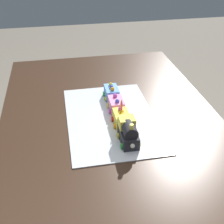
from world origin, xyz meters
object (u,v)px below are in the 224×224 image
Objects in this scene: cake_car_caboose_lemon at (121,118)px; birthday_candle at (121,105)px; cake_locomotive at (128,132)px; cake_car_tanker_bubblegum at (116,105)px; dining_table at (109,130)px; cake_car_flatbed_sky_blue at (112,92)px.

birthday_candle reaches higher than cake_car_caboose_lemon.
cake_locomotive is 1.40× the size of cake_car_tanker_bubblegum.
cake_car_tanker_bubblegum is (0.01, -0.04, 0.14)m from dining_table.
cake_car_flatbed_sky_blue is at bearing 0.00° from cake_car_tanker_bubblegum.
cake_locomotive is 0.13m from cake_car_caboose_lemon.
cake_locomotive is at bearing 180.00° from cake_car_tanker_bubblegum.
cake_car_tanker_bubblegum reaches higher than dining_table.
cake_locomotive is 0.25m from cake_car_tanker_bubblegum.
cake_car_caboose_lemon is 1.00× the size of cake_car_tanker_bubblegum.
cake_car_caboose_lemon is at bearing 180.00° from cake_car_tanker_bubblegum.
cake_car_tanker_bubblegum is 0.13m from birthday_candle.
dining_table is 14.00× the size of cake_car_caboose_lemon.
birthday_candle is at bearing 180.00° from cake_car_flatbed_sky_blue.
dining_table is at bearing 18.93° from birthday_candle.
cake_car_caboose_lemon is at bearing -180.00° from birthday_candle.
birthday_candle reaches higher than cake_car_flatbed_sky_blue.
birthday_candle reaches higher than cake_locomotive.
dining_table is 28.69× the size of birthday_candle.
dining_table is at bearing 164.34° from cake_car_flatbed_sky_blue.
cake_locomotive is (-0.24, -0.04, 0.16)m from dining_table.
cake_car_caboose_lemon is (0.13, -0.00, -0.02)m from cake_locomotive.
dining_table is 0.23m from birthday_candle.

